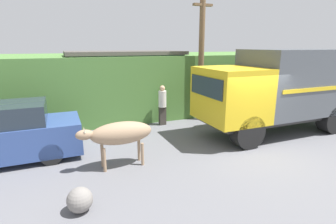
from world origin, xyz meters
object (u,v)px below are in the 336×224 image
object	(u,v)px
pedestrian_on_hill	(162,103)
roadside_rock	(80,200)
cargo_truck	(284,87)
brown_cow	(120,134)
utility_pole	(201,55)

from	to	relation	value
pedestrian_on_hill	roadside_rock	bearing A→B (deg)	51.28
cargo_truck	brown_cow	xyz separation A→B (m)	(-6.75, -0.66, -0.84)
utility_pole	brown_cow	bearing A→B (deg)	-142.42
utility_pole	pedestrian_on_hill	bearing A→B (deg)	-175.65
brown_cow	roadside_rock	world-z (taller)	brown_cow
roadside_rock	utility_pole	bearing A→B (deg)	42.29
brown_cow	pedestrian_on_hill	size ratio (longest dim) A/B	1.21
brown_cow	utility_pole	size ratio (longest dim) A/B	0.37
brown_cow	roadside_rock	size ratio (longest dim) A/B	3.94
cargo_truck	brown_cow	bearing A→B (deg)	-175.17
pedestrian_on_hill	utility_pole	size ratio (longest dim) A/B	0.30
cargo_truck	pedestrian_on_hill	xyz separation A→B (m)	(-4.11, 2.73, -0.87)
brown_cow	pedestrian_on_hill	xyz separation A→B (m)	(2.64, 3.40, -0.03)
cargo_truck	roadside_rock	distance (m)	8.56
cargo_truck	roadside_rock	size ratio (longest dim) A/B	12.45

